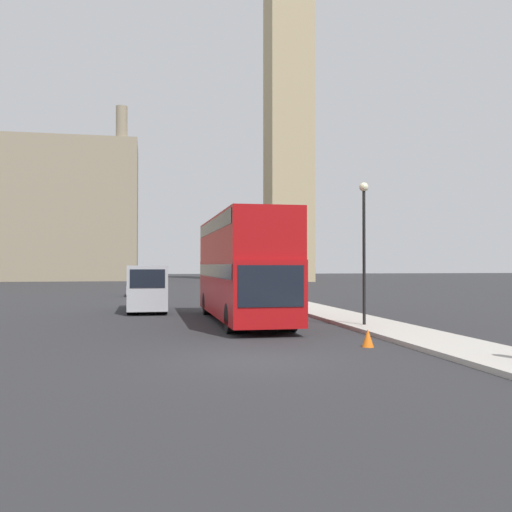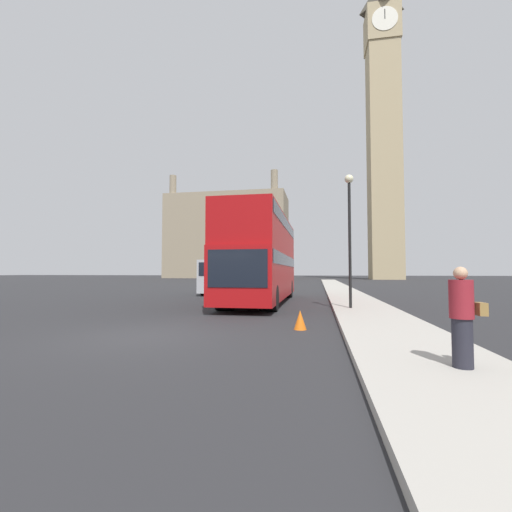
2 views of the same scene
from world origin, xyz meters
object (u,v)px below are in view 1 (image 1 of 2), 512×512
(street_lamp, at_px, (364,231))
(red_double_decker_bus, at_px, (242,264))
(clock_tower, at_px, (288,55))
(white_van, at_px, (147,287))
(parked_sedan, at_px, (139,288))

(street_lamp, bearing_deg, red_double_decker_bus, 141.42)
(clock_tower, bearing_deg, white_van, -111.88)
(clock_tower, relative_size, red_double_decker_bus, 5.95)
(clock_tower, relative_size, street_lamp, 12.26)
(red_double_decker_bus, xyz_separation_m, street_lamp, (4.27, -3.40, 1.30))
(clock_tower, xyz_separation_m, parked_sedan, (-22.25, -37.73, -34.42))
(clock_tower, xyz_separation_m, white_van, (-21.65, -53.91, -33.75))
(red_double_decker_bus, distance_m, white_van, 7.86)
(street_lamp, bearing_deg, parked_sedan, 108.82)
(parked_sedan, bearing_deg, red_double_decker_bus, -78.44)
(red_double_decker_bus, relative_size, white_van, 1.90)
(white_van, bearing_deg, red_double_decker_bus, -58.45)
(street_lamp, distance_m, parked_sedan, 27.85)
(clock_tower, height_order, white_van, clock_tower)
(red_double_decker_bus, distance_m, street_lamp, 5.61)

